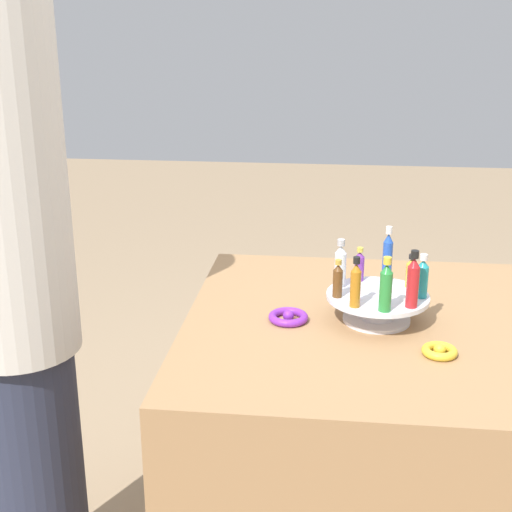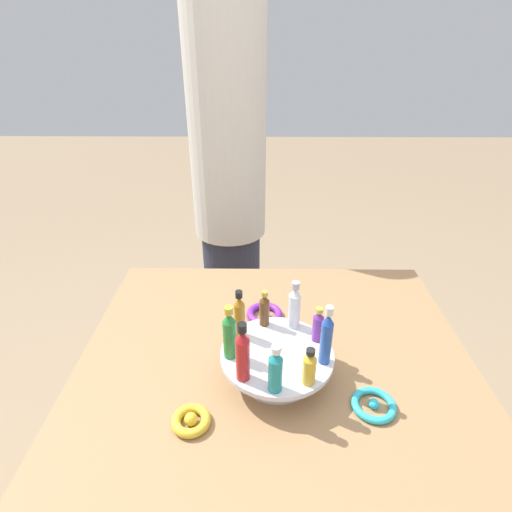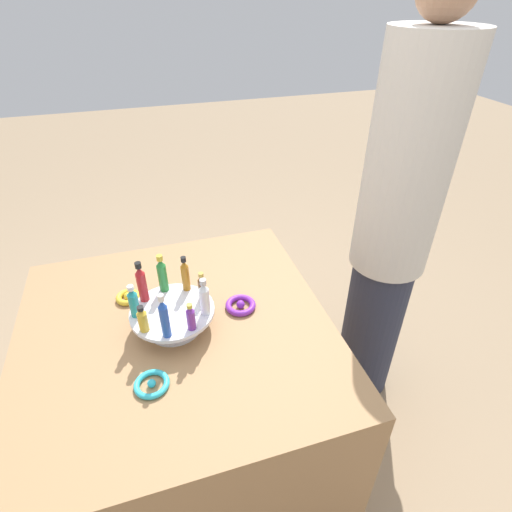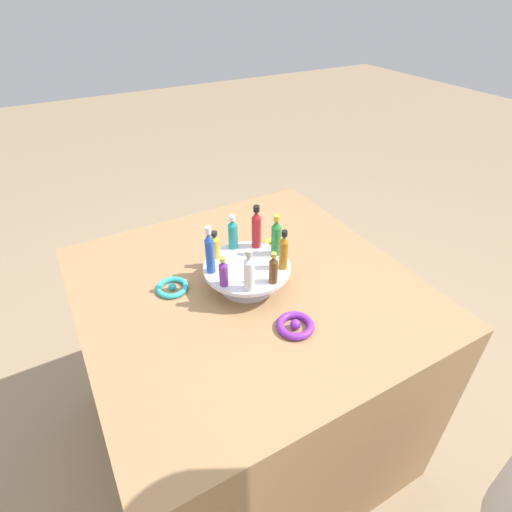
{
  "view_description": "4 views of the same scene",
  "coord_description": "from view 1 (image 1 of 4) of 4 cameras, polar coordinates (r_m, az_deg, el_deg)",
  "views": [
    {
      "loc": [
        1.71,
        -0.12,
        1.53
      ],
      "look_at": [
        0.06,
        -0.31,
        0.97
      ],
      "focal_mm": 50.0,
      "sensor_mm": 36.0,
      "label": 1
    },
    {
      "loc": [
        0.04,
        0.69,
        1.5
      ],
      "look_at": [
        0.05,
        -0.27,
        0.96
      ],
      "focal_mm": 28.0,
      "sensor_mm": 36.0,
      "label": 2
    },
    {
      "loc": [
        -0.96,
        0.02,
        1.7
      ],
      "look_at": [
        0.06,
        -0.29,
        0.97
      ],
      "focal_mm": 28.0,
      "sensor_mm": 36.0,
      "label": 3
    },
    {
      "loc": [
        -0.44,
        -0.84,
        1.58
      ],
      "look_at": [
        0.01,
        -0.04,
        0.92
      ],
      "focal_mm": 28.0,
      "sensor_mm": 36.0,
      "label": 4
    }
  ],
  "objects": [
    {
      "name": "party_table",
      "position": [
        2.06,
        8.99,
        -15.2
      ],
      "size": [
        0.99,
        0.99,
        0.79
      ],
      "color": "#9E754C",
      "rests_on": "ground_plane"
    },
    {
      "name": "display_stand",
      "position": [
        1.85,
        9.68,
        -3.8
      ],
      "size": [
        0.26,
        0.26,
        0.07
      ],
      "color": "silver",
      "rests_on": "party_table"
    },
    {
      "name": "bottle_green",
      "position": [
        1.72,
        10.35,
        -2.41
      ],
      "size": [
        0.03,
        0.03,
        0.14
      ],
      "color": "#288438",
      "rests_on": "display_stand"
    },
    {
      "name": "bottle_red",
      "position": [
        1.76,
        12.44,
        -1.99
      ],
      "size": [
        0.03,
        0.03,
        0.14
      ],
      "color": "#B21E23",
      "rests_on": "display_stand"
    },
    {
      "name": "bottle_teal",
      "position": [
        1.83,
        13.16,
        -1.7
      ],
      "size": [
        0.03,
        0.03,
        0.11
      ],
      "color": "teal",
      "rests_on": "display_stand"
    },
    {
      "name": "bottle_gold",
      "position": [
        1.9,
        12.32,
        -1.27
      ],
      "size": [
        0.03,
        0.03,
        0.09
      ],
      "color": "gold",
      "rests_on": "display_stand"
    },
    {
      "name": "bottle_blue",
      "position": [
        1.92,
        10.48,
        0.0
      ],
      "size": [
        0.03,
        0.03,
        0.15
      ],
      "color": "#234CAD",
      "rests_on": "display_stand"
    },
    {
      "name": "bottle_purple",
      "position": [
        1.92,
        8.27,
        -0.74
      ],
      "size": [
        0.03,
        0.03,
        0.09
      ],
      "color": "#702D93",
      "rests_on": "display_stand"
    },
    {
      "name": "bottle_clear",
      "position": [
        1.86,
        6.76,
        -0.72
      ],
      "size": [
        0.03,
        0.03,
        0.13
      ],
      "color": "silver",
      "rests_on": "display_stand"
    },
    {
      "name": "bottle_brown",
      "position": [
        1.8,
        6.56,
        -1.91
      ],
      "size": [
        0.02,
        0.02,
        0.1
      ],
      "color": "brown",
      "rests_on": "display_stand"
    },
    {
      "name": "bottle_amber",
      "position": [
        1.74,
        7.97,
        -2.23
      ],
      "size": [
        0.03,
        0.03,
        0.13
      ],
      "color": "#AD6B19",
      "rests_on": "display_stand"
    },
    {
      "name": "ribbon_bow_purple",
      "position": [
        1.84,
        2.6,
        -4.9
      ],
      "size": [
        0.1,
        0.1,
        0.03
      ],
      "color": "purple",
      "rests_on": "party_table"
    },
    {
      "name": "ribbon_bow_gold",
      "position": [
        1.72,
        14.47,
        -7.36
      ],
      "size": [
        0.08,
        0.08,
        0.03
      ],
      "color": "gold",
      "rests_on": "party_table"
    },
    {
      "name": "ribbon_bow_teal",
      "position": [
        2.07,
        11.83,
        -2.66
      ],
      "size": [
        0.1,
        0.1,
        0.02
      ],
      "color": "#2DB7CC",
      "rests_on": "party_table"
    },
    {
      "name": "person_figure",
      "position": [
        1.84,
        -18.77,
        -2.7
      ],
      "size": [
        0.3,
        0.3,
        1.77
      ],
      "rotation": [
        0.0,
        0.0,
        1.76
      ],
      "color": "#282D42",
      "rests_on": "ground_plane"
    }
  ]
}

